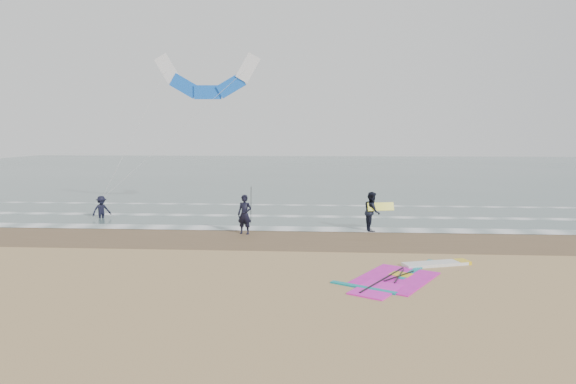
# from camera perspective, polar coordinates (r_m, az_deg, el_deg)

# --- Properties ---
(ground) EXTENTS (120.00, 120.00, 0.00)m
(ground) POSITION_cam_1_polar(r_m,az_deg,el_deg) (17.00, 4.75, -9.38)
(ground) COLOR tan
(ground) RESTS_ON ground
(sea_water) EXTENTS (120.00, 80.00, 0.02)m
(sea_water) POSITION_cam_1_polar(r_m,az_deg,el_deg) (64.51, 4.19, 2.41)
(sea_water) COLOR #47605E
(sea_water) RESTS_ON ground
(wet_sand_band) EXTENTS (120.00, 5.00, 0.01)m
(wet_sand_band) POSITION_cam_1_polar(r_m,az_deg,el_deg) (22.83, 4.55, -5.23)
(wet_sand_band) COLOR brown
(wet_sand_band) RESTS_ON ground
(foam_waterline) EXTENTS (120.00, 9.15, 0.02)m
(foam_waterline) POSITION_cam_1_polar(r_m,az_deg,el_deg) (27.19, 4.46, -3.27)
(foam_waterline) COLOR white
(foam_waterline) RESTS_ON ground
(windsurf_rig) EXTENTS (5.05, 4.78, 0.12)m
(windsurf_rig) POSITION_cam_1_polar(r_m,az_deg,el_deg) (17.53, 13.13, -8.93)
(windsurf_rig) COLOR white
(windsurf_rig) RESTS_ON ground
(person_standing) EXTENTS (0.76, 0.59, 1.84)m
(person_standing) POSITION_cam_1_polar(r_m,az_deg,el_deg) (23.80, -4.85, -2.51)
(person_standing) COLOR black
(person_standing) RESTS_ON ground
(person_walking) EXTENTS (0.76, 0.95, 1.89)m
(person_walking) POSITION_cam_1_polar(r_m,az_deg,el_deg) (24.78, 9.31, -2.15)
(person_walking) COLOR black
(person_walking) RESTS_ON ground
(person_wading) EXTENTS (1.15, 1.14, 1.59)m
(person_wading) POSITION_cam_1_polar(r_m,az_deg,el_deg) (29.89, -20.03, -1.27)
(person_wading) COLOR black
(person_wading) RESTS_ON ground
(held_pole) EXTENTS (0.17, 0.86, 1.82)m
(held_pole) POSITION_cam_1_polar(r_m,az_deg,el_deg) (23.69, -4.14, -1.49)
(held_pole) COLOR black
(held_pole) RESTS_ON ground
(carried_kiteboard) EXTENTS (1.30, 0.51, 0.39)m
(carried_kiteboard) POSITION_cam_1_polar(r_m,az_deg,el_deg) (24.69, 10.26, -1.61)
(carried_kiteboard) COLOR yellow
(carried_kiteboard) RESTS_ON ground
(surf_kite) EXTENTS (8.49, 3.10, 8.27)m
(surf_kite) POSITION_cam_1_polar(r_m,az_deg,el_deg) (30.91, -8.97, 12.14)
(surf_kite) COLOR white
(surf_kite) RESTS_ON ground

